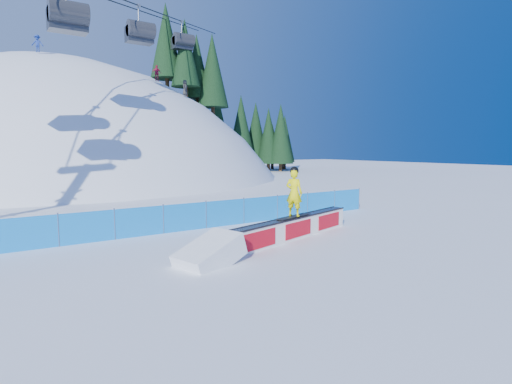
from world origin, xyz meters
TOP-DOWN VIEW (x-y plane):
  - ground at (0.00, 0.00)m, footprint 160.00×160.00m
  - snow_hill at (0.00, 42.00)m, footprint 64.00×64.00m
  - treeline at (26.02, 41.70)m, footprint 24.26×11.91m
  - safety_fence at (0.00, 4.50)m, footprint 22.05×0.05m
  - chairlift at (4.74, 27.49)m, footprint 40.80×41.70m
  - rail_box at (2.94, 0.70)m, footprint 7.14×2.45m
  - snow_ramp at (-1.44, -0.52)m, footprint 2.39×1.84m
  - snowboarder at (2.95, 0.70)m, footprint 1.94×0.85m
  - distant_skiers at (1.30, 30.57)m, footprint 20.21×8.09m

SIDE VIEW (x-z plane):
  - snow_hill at x=0.00m, z-range -50.00..14.00m
  - ground at x=0.00m, z-range 0.00..0.00m
  - snow_ramp at x=-1.44m, z-range -0.66..0.66m
  - rail_box at x=2.94m, z-range -0.01..0.87m
  - safety_fence at x=0.00m, z-range -0.05..1.25m
  - snowboarder at x=2.95m, z-range 0.86..2.86m
  - treeline at x=26.02m, z-range -1.17..18.47m
  - distant_skiers at x=1.30m, z-range 8.70..14.30m
  - chairlift at x=4.74m, z-range 5.89..27.89m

